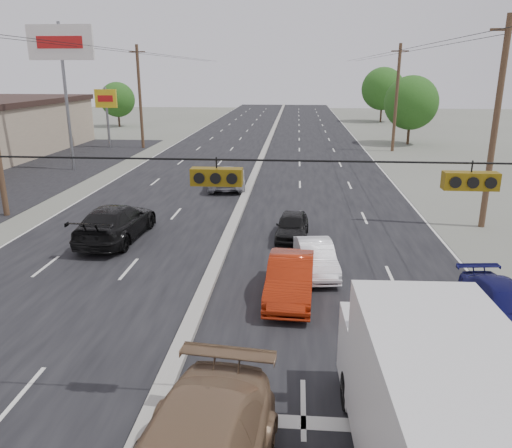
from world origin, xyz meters
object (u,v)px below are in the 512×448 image
object	(u,v)px
pole_sign_far	(106,104)
box_truck	(430,411)
red_sedan	(290,278)
oncoming_far	(227,177)
pole_sign_billboard	(61,52)
queue_car_b	(316,258)
tree_right_mid	(411,103)
queue_car_a	(292,226)
utility_pole_left_c	(140,96)
tree_right_far	(383,89)
queue_car_d	(505,306)
utility_pole_right_c	(396,98)
tree_left_far	(117,100)
utility_pole_right_b	(495,124)
oncoming_near	(116,223)

from	to	relation	value
pole_sign_far	box_truck	distance (m)	47.47
red_sedan	oncoming_far	distance (m)	17.34
pole_sign_billboard	queue_car_b	world-z (taller)	pole_sign_billboard
tree_right_mid	queue_car_b	bearing A→B (deg)	-106.75
queue_car_a	oncoming_far	distance (m)	11.33
red_sedan	queue_car_a	world-z (taller)	red_sedan
utility_pole_left_c	tree_right_far	size ratio (longest dim) A/B	1.23
pole_sign_billboard	queue_car_d	bearing A→B (deg)	-44.18
utility_pole_right_c	box_truck	world-z (taller)	utility_pole_right_c
queue_car_a	tree_right_mid	bearing A→B (deg)	72.85
utility_pole_right_c	tree_right_far	xyz separation A→B (m)	(3.50, 30.00, -0.15)
utility_pole_left_c	box_truck	size ratio (longest dim) A/B	1.44
utility_pole_left_c	pole_sign_far	world-z (taller)	utility_pole_left_c
tree_left_far	pole_sign_far	bearing A→B (deg)	-73.30
utility_pole_left_c	queue_car_d	bearing A→B (deg)	-58.04
red_sedan	oncoming_far	size ratio (longest dim) A/B	0.84
tree_right_far	red_sedan	xyz separation A→B (m)	(-13.00, -64.07, -4.24)
tree_right_mid	box_truck	world-z (taller)	tree_right_mid
pole_sign_far	queue_car_b	xyz separation A→B (m)	(19.94, -31.74, -3.80)
utility_pole_right_b	pole_sign_billboard	bearing A→B (deg)	154.29
oncoming_near	pole_sign_billboard	bearing A→B (deg)	-57.69
tree_left_far	queue_car_d	distance (m)	63.87
tree_right_far	oncoming_far	bearing A→B (deg)	-110.29
utility_pole_right_c	queue_car_a	size ratio (longest dim) A/B	2.79
queue_car_a	utility_pole_right_b	bearing A→B (deg)	19.01
queue_car_a	queue_car_d	size ratio (longest dim) A/B	0.85
oncoming_far	utility_pole_left_c	bearing A→B (deg)	-64.21
tree_left_far	queue_car_b	distance (m)	57.96
queue_car_b	queue_car_a	bearing A→B (deg)	95.36
pole_sign_billboard	pole_sign_far	bearing A→B (deg)	97.13
queue_car_b	tree_left_far	bearing A→B (deg)	108.80
utility_pole_left_c	tree_right_mid	distance (m)	27.96
utility_pole_right_b	oncoming_near	xyz separation A→B (m)	(-17.61, -3.48, -4.28)
tree_right_far	oncoming_near	bearing A→B (deg)	-109.85
pole_sign_billboard	tree_left_far	xyz separation A→B (m)	(-7.50, 32.00, -5.15)
oncoming_near	oncoming_far	size ratio (longest dim) A/B	1.10
pole_sign_billboard	tree_right_far	world-z (taller)	pole_sign_billboard
utility_pole_right_b	tree_right_far	distance (m)	55.11
tree_right_far	queue_car_a	size ratio (longest dim) A/B	2.27
pole_sign_far	queue_car_b	world-z (taller)	pole_sign_far
utility_pole_right_b	queue_car_a	world-z (taller)	utility_pole_right_b
oncoming_far	tree_right_mid	bearing A→B (deg)	-133.09
utility_pole_right_b	utility_pole_right_c	xyz separation A→B (m)	(0.00, 25.00, 0.00)
tree_left_far	queue_car_a	size ratio (longest dim) A/B	1.71
queue_car_b	pole_sign_far	bearing A→B (deg)	114.31
tree_left_far	tree_right_mid	xyz separation A→B (m)	(37.00, -15.00, 0.62)
pole_sign_far	oncoming_near	size ratio (longest dim) A/B	1.05
oncoming_near	oncoming_far	xyz separation A→B (m)	(3.61, 11.16, -0.11)
queue_car_b	pole_sign_billboard	bearing A→B (deg)	125.22
box_truck	queue_car_d	size ratio (longest dim) A/B	1.64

